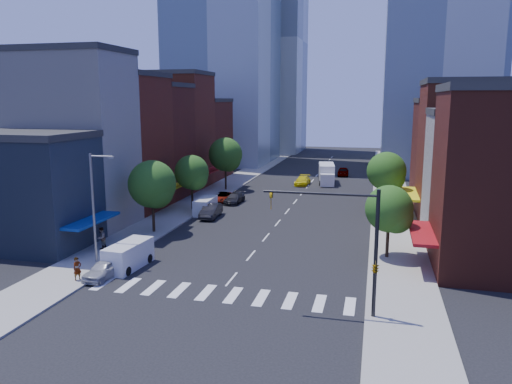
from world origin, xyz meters
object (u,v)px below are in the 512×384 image
taxi (303,181)px  traffic_car_far (343,171)px  parked_car_second (211,211)px  pedestrian_near (77,269)px  traffic_car_oncoming (328,177)px  parked_car_third (222,197)px  parked_car_front (104,269)px  box_truck (327,174)px  cargo_van_near (128,256)px  pedestrian_far (101,238)px  cargo_van_far (205,206)px  parked_car_rear (235,198)px

taxi → traffic_car_far: 12.80m
parked_car_second → pedestrian_near: (-3.00, -21.97, 0.23)m
traffic_car_oncoming → parked_car_third: bearing=59.3°
parked_car_front → box_truck: bearing=81.2°
parked_car_front → traffic_car_far: bearing=81.4°
parked_car_front → cargo_van_near: (0.67, 2.46, 0.34)m
parked_car_second → cargo_van_near: 18.29m
traffic_car_oncoming → pedestrian_far: pedestrian_far is taller
taxi → pedestrian_near: 47.62m
parked_car_front → parked_car_second: size_ratio=0.84×
traffic_car_far → pedestrian_near: pedestrian_near is taller
cargo_van_far → pedestrian_far: bearing=-107.1°
traffic_car_far → taxi: bearing=61.5°
pedestrian_near → parked_car_third: bearing=27.1°
parked_car_front → parked_car_rear: (1.91, 29.17, -0.04)m
parked_car_third → pedestrian_far: pedestrian_far is taller
parked_car_third → taxi: 17.91m
parked_car_third → traffic_car_oncoming: traffic_car_oncoming is taller
parked_car_front → pedestrian_far: size_ratio=2.08×
parked_car_front → traffic_car_far: 58.57m
cargo_van_near → box_truck: (11.37, 45.33, 0.44)m
box_truck → cargo_van_near: bearing=-111.9°
parked_car_rear → box_truck: (10.14, 18.63, 0.82)m
parked_car_second → pedestrian_far: bearing=-114.5°
parked_car_front → pedestrian_far: 7.55m
cargo_van_near → box_truck: 46.74m
parked_car_front → parked_car_rear: bearing=91.6°
box_truck → parked_car_rear: bearing=-126.4°
parked_car_front → pedestrian_near: bearing=-135.0°
parked_car_third → pedestrian_near: pedestrian_near is taller
traffic_car_oncoming → cargo_van_far: bearing=66.7°
parked_car_rear → traffic_car_far: 30.24m
cargo_van_far → box_truck: bearing=63.0°
pedestrian_near → cargo_van_near: bearing=-0.2°
parked_car_front → traffic_car_oncoming: bearing=81.7°
parked_car_rear → pedestrian_far: size_ratio=2.31×
taxi → traffic_car_far: bearing=66.9°
cargo_van_near → taxi: cargo_van_near is taller
pedestrian_far → parked_car_third: bearing=171.5°
parked_car_third → traffic_car_oncoming: 23.48m
traffic_car_far → traffic_car_oncoming: bearing=72.0°
parked_car_second → cargo_van_far: bearing=125.3°
parked_car_third → parked_car_rear: size_ratio=1.02×
parked_car_front → cargo_van_near: cargo_van_near is taller
cargo_van_far → pedestrian_near: size_ratio=2.59×
parked_car_third → traffic_car_oncoming: bearing=65.9°
traffic_car_far → pedestrian_far: pedestrian_far is taller
parked_car_third → parked_car_rear: bearing=-4.2°
parked_car_third → taxi: taxi is taller
traffic_car_far → parked_car_third: bearing=60.3°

